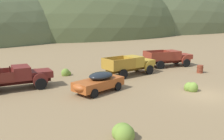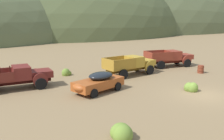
# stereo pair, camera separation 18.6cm
# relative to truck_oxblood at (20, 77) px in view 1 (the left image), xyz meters

# --- Properties ---
(ground_plane) EXTENTS (300.00, 300.00, 0.00)m
(ground_plane) POSITION_rel_truck_oxblood_xyz_m (10.95, -9.72, -1.00)
(ground_plane) COLOR olive
(hill_far_right) EXTENTS (85.82, 71.30, 46.62)m
(hill_far_right) POSITION_rel_truck_oxblood_xyz_m (35.28, 64.48, -1.00)
(hill_far_right) COLOR #4C5633
(hill_far_right) RESTS_ON ground
(hill_center) EXTENTS (118.33, 73.79, 55.88)m
(hill_center) POSITION_rel_truck_oxblood_xyz_m (74.02, 68.45, -1.00)
(hill_center) COLOR #56603D
(hill_center) RESTS_ON ground
(truck_oxblood) EXTENTS (6.19, 3.06, 2.16)m
(truck_oxblood) POSITION_rel_truck_oxblood_xyz_m (0.00, 0.00, 0.00)
(truck_oxblood) COLOR black
(truck_oxblood) RESTS_ON ground
(car_oxide_orange) EXTENTS (4.73, 2.62, 1.57)m
(car_oxide_orange) POSITION_rel_truck_oxblood_xyz_m (4.72, -4.51, -0.19)
(car_oxide_orange) COLOR #A34C1E
(car_oxide_orange) RESTS_ON ground
(truck_mustard) EXTENTS (5.78, 2.47, 1.91)m
(truck_mustard) POSITION_rel_truck_oxblood_xyz_m (11.01, -1.16, 0.01)
(truck_mustard) COLOR #593D12
(truck_mustard) RESTS_ON ground
(truck_rust_red) EXTENTS (6.09, 3.41, 1.91)m
(truck_rust_red) POSITION_rel_truck_oxblood_xyz_m (17.61, -0.34, 0.01)
(truck_rust_red) COLOR #42140D
(truck_rust_red) RESTS_ON ground
(oil_drum_spare) EXTENTS (0.68, 0.68, 0.82)m
(oil_drum_spare) POSITION_rel_truck_oxblood_xyz_m (17.35, -4.68, -0.59)
(oil_drum_spare) COLOR brown
(oil_drum_spare) RESTS_ON ground
(bush_front_left) EXTENTS (1.08, 1.12, 0.95)m
(bush_front_left) POSITION_rel_truck_oxblood_xyz_m (11.18, -8.46, -0.76)
(bush_front_left) COLOR olive
(bush_front_left) RESTS_ON ground
(bush_front_right) EXTENTS (1.06, 0.78, 0.94)m
(bush_front_right) POSITION_rel_truck_oxblood_xyz_m (5.15, 2.30, -0.77)
(bush_front_right) COLOR olive
(bush_front_right) RESTS_ON ground
(bush_back_edge) EXTENTS (1.17, 1.31, 1.03)m
(bush_back_edge) POSITION_rel_truck_oxblood_xyz_m (1.63, -11.96, -0.73)
(bush_back_edge) COLOR olive
(bush_back_edge) RESTS_ON ground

